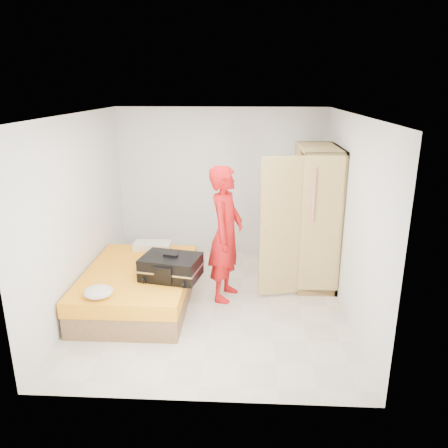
# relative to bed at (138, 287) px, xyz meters

# --- Properties ---
(room) EXTENTS (4.00, 4.02, 2.60)m
(room) POSITION_rel_bed_xyz_m (1.05, 0.04, 1.05)
(room) COLOR beige
(room) RESTS_ON ground
(bed) EXTENTS (1.42, 2.02, 0.50)m
(bed) POSITION_rel_bed_xyz_m (0.00, 0.00, 0.00)
(bed) COLOR olive
(bed) RESTS_ON ground
(wardrobe) EXTENTS (1.16, 1.32, 2.10)m
(wardrobe) POSITION_rel_bed_xyz_m (2.50, 0.89, 0.75)
(wardrobe) COLOR tan
(wardrobe) RESTS_ON ground
(person) EXTENTS (0.62, 0.79, 1.93)m
(person) POSITION_rel_bed_xyz_m (1.22, 0.27, 0.71)
(person) COLOR red
(person) RESTS_ON ground
(suitcase) EXTENTS (0.86, 0.70, 0.33)m
(suitcase) POSITION_rel_bed_xyz_m (0.51, -0.20, 0.40)
(suitcase) COLOR black
(suitcase) RESTS_ON bed
(round_cushion) EXTENTS (0.35, 0.35, 0.13)m
(round_cushion) POSITION_rel_bed_xyz_m (-0.27, -0.81, 0.31)
(round_cushion) COLOR beige
(round_cushion) RESTS_ON bed
(pillow) EXTENTS (0.58, 0.30, 0.10)m
(pillow) POSITION_rel_bed_xyz_m (0.04, 0.85, 0.30)
(pillow) COLOR beige
(pillow) RESTS_ON bed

